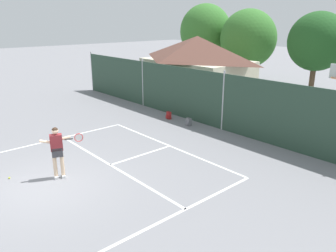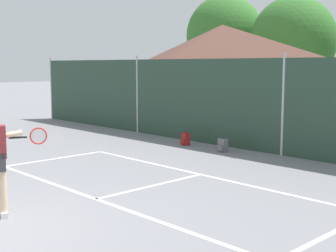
# 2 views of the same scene
# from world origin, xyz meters

# --- Properties ---
(ground_plane) EXTENTS (120.00, 120.00, 0.00)m
(ground_plane) POSITION_xyz_m (0.00, 0.00, 0.00)
(ground_plane) COLOR gray
(court_markings) EXTENTS (8.30, 11.10, 0.01)m
(court_markings) POSITION_xyz_m (0.00, 0.65, 0.00)
(court_markings) COLOR white
(court_markings) RESTS_ON ground
(chainlink_fence) EXTENTS (26.09, 0.09, 2.96)m
(chainlink_fence) POSITION_xyz_m (-0.00, 9.00, 1.41)
(chainlink_fence) COLOR #284233
(chainlink_fence) RESTS_ON ground
(clubhouse_building) EXTENTS (7.33, 4.82, 4.26)m
(clubhouse_building) POSITION_xyz_m (-5.36, 12.66, 2.21)
(clubhouse_building) COLOR beige
(clubhouse_building) RESTS_ON ground
(treeline_backdrop) EXTENTS (24.84, 4.19, 6.62)m
(treeline_backdrop) POSITION_xyz_m (-1.08, 18.91, 3.92)
(treeline_backdrop) COLOR brown
(treeline_backdrop) RESTS_ON ground
(tennis_player) EXTENTS (0.50, 1.39, 1.85)m
(tennis_player) POSITION_xyz_m (-0.24, 0.60, 1.11)
(tennis_player) COLOR silver
(tennis_player) RESTS_ON ground
(tennis_ball) EXTENTS (0.07, 0.07, 0.07)m
(tennis_ball) POSITION_xyz_m (-1.34, -0.77, 0.03)
(tennis_ball) COLOR #CCE033
(tennis_ball) RESTS_ON ground
(backpack_red) EXTENTS (0.32, 0.30, 0.46)m
(backpack_red) POSITION_xyz_m (-3.15, 8.22, 0.19)
(backpack_red) COLOR maroon
(backpack_red) RESTS_ON ground
(backpack_grey) EXTENTS (0.30, 0.27, 0.46)m
(backpack_grey) POSITION_xyz_m (-1.55, 8.18, 0.19)
(backpack_grey) COLOR slate
(backpack_grey) RESTS_ON ground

